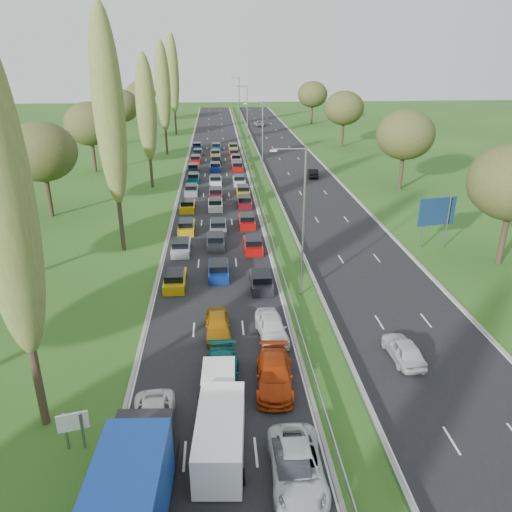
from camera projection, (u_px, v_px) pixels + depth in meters
name	position (u px, v px, depth m)	size (l,w,h in m)	color
ground	(261.00, 183.00, 74.79)	(260.00, 260.00, 0.00)	#274E18
near_carriageway	(216.00, 180.00, 76.61)	(10.50, 215.00, 0.04)	black
far_carriageway	(303.00, 179.00, 77.58)	(10.50, 215.00, 0.04)	black
central_reservation	(260.00, 176.00, 76.88)	(2.36, 215.00, 0.32)	gray
lamp_columns	(263.00, 145.00, 70.66)	(0.18, 140.18, 12.00)	gray
poplar_row	(134.00, 107.00, 58.01)	(2.80, 127.80, 22.44)	#2D2116
woodland_left	(32.00, 158.00, 53.94)	(8.00, 166.00, 11.10)	#2D2116
woodland_right	(429.00, 145.00, 60.98)	(8.00, 153.00, 11.10)	#2D2116
traffic_queue_fill	(216.00, 185.00, 71.84)	(9.10, 68.55, 0.80)	#BF990C
near_car_2	(153.00, 421.00, 25.77)	(2.17, 4.71, 1.31)	silver
near_car_7	(222.00, 372.00, 29.50)	(2.07, 5.10, 1.48)	#054F54
near_car_8	(218.00, 325.00, 34.68)	(1.71, 4.25, 1.45)	#AD6C0B
near_car_9	(292.00, 469.00, 22.71)	(1.51, 4.32, 1.42)	black
near_car_10	(297.00, 467.00, 22.78)	(2.45, 5.32, 1.48)	#B3BABD
near_car_11	(274.00, 375.00, 29.26)	(2.14, 5.25, 1.52)	#A5300A
near_car_12	(272.00, 327.00, 34.26)	(1.86, 4.62, 1.57)	silver
far_car_0	(404.00, 349.00, 31.82)	(1.68, 4.18, 1.43)	silver
far_car_1	(313.00, 173.00, 78.30)	(1.42, 4.07, 1.34)	black
far_car_2	(259.00, 123.00, 131.83)	(2.29, 4.97, 1.38)	gray
blue_lorry	(129.00, 507.00, 19.19)	(2.68, 9.66, 4.08)	black
white_van_front	(220.00, 433.00, 24.25)	(2.23, 5.68, 2.28)	white
white_van_rear	(218.00, 392.00, 27.48)	(1.83, 4.67, 1.88)	silver
info_sign	(73.00, 426.00, 24.42)	(1.48, 0.45, 2.10)	gray
direction_sign	(437.00, 214.00, 48.97)	(3.95, 0.84, 5.20)	gray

